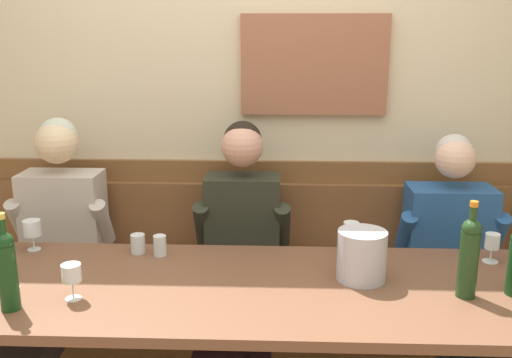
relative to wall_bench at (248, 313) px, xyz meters
name	(u,v)px	position (x,y,z in m)	size (l,w,h in m)	color
room_wall_back	(250,94)	(0.00, 0.26, 1.12)	(6.80, 0.12, 2.80)	beige
wood_wainscot_panel	(250,254)	(0.00, 0.21, 0.25)	(6.80, 0.03, 1.06)	brown
wall_bench	(248,313)	(0.00, 0.00, 0.00)	(2.74, 0.42, 0.94)	brown
dining_table	(238,302)	(0.00, -0.67, 0.40)	(2.44, 0.83, 0.76)	brown
person_left_seat	(40,275)	(-0.93, -0.35, 0.36)	(0.50, 1.25, 1.31)	#31332F
person_center_right_seat	(238,278)	(-0.02, -0.35, 0.36)	(0.47, 1.25, 1.30)	#312633
person_center_left_seat	(467,291)	(1.00, -0.36, 0.32)	(0.52, 1.26, 1.24)	#32293F
ice_bucket	(362,255)	(0.49, -0.61, 0.58)	(0.20, 0.20, 0.20)	#B7B6C4
wine_bottle_amber_mid	(469,255)	(0.86, -0.74, 0.64)	(0.07, 0.07, 0.37)	#1E3C1B
wine_bottle_green_tall	(7,268)	(-0.79, -0.91, 0.64)	(0.07, 0.07, 0.36)	#153B18
wine_glass_by_bottle	(351,233)	(0.48, -0.35, 0.58)	(0.07, 0.07, 0.15)	silver
wine_glass_center_rear	(32,229)	(-0.95, -0.35, 0.58)	(0.08, 0.08, 0.14)	silver
wine_glass_near_bucket	(492,243)	(1.07, -0.41, 0.57)	(0.07, 0.07, 0.13)	silver
wine_glass_mid_left	(72,275)	(-0.60, -0.82, 0.58)	(0.07, 0.07, 0.14)	silver
water_tumbler_left	(160,246)	(-0.36, -0.39, 0.52)	(0.06, 0.06, 0.09)	silver
water_tumbler_right	(138,244)	(-0.47, -0.36, 0.52)	(0.06, 0.06, 0.09)	silver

